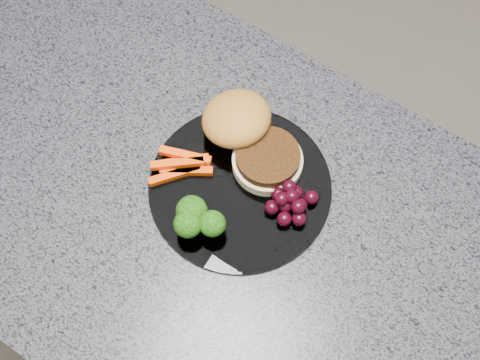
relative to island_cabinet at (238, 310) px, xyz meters
name	(u,v)px	position (x,y,z in m)	size (l,w,h in m)	color
room	(236,16)	(0.00, 0.00, 0.92)	(4.02, 4.02, 2.70)	gray
island_cabinet	(238,310)	(0.00, 0.00, 0.00)	(1.20, 0.60, 0.86)	brown
countertop	(238,231)	(0.00, 0.00, 0.45)	(1.20, 0.60, 0.04)	#545560
plate	(240,187)	(-0.03, 0.05, 0.47)	(0.26, 0.26, 0.01)	white
burger	(247,135)	(-0.06, 0.11, 0.50)	(0.18, 0.14, 0.06)	beige
carrot_sticks	(181,165)	(-0.11, 0.03, 0.48)	(0.08, 0.09, 0.02)	#FB4804
broccoli	(196,219)	(-0.04, -0.03, 0.51)	(0.07, 0.06, 0.05)	#649A38
grape_bunch	(289,201)	(0.04, 0.06, 0.49)	(0.08, 0.07, 0.04)	black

